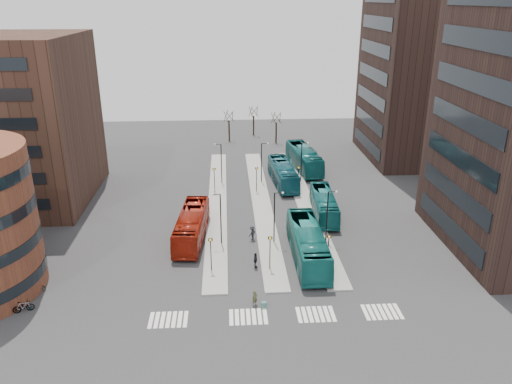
{
  "coord_description": "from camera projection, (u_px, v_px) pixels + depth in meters",
  "views": [
    {
      "loc": [
        -2.59,
        -32.89,
        26.26
      ],
      "look_at": [
        0.75,
        21.36,
        5.0
      ],
      "focal_mm": 35.0,
      "sensor_mm": 36.0,
      "label": 1
    }
  ],
  "objects": [
    {
      "name": "teal_bus_a",
      "position": [
        308.0,
        244.0,
        53.0
      ],
      "size": [
        3.08,
        13.04,
        3.63
      ],
      "primitive_type": "imported",
      "rotation": [
        0.0,
        0.0,
        -0.0
      ],
      "color": "#156964",
      "rests_on": "ground"
    },
    {
      "name": "bicycle_far",
      "position": [
        37.0,
        286.0,
        47.79
      ],
      "size": [
        1.78,
        1.0,
        0.89
      ],
      "primitive_type": "imported",
      "rotation": [
        0.0,
        0.0,
        1.31
      ],
      "color": "gray",
      "rests_on": "ground"
    },
    {
      "name": "island_mid",
      "position": [
        261.0,
        202.0,
        68.26
      ],
      "size": [
        2.5,
        45.0,
        0.15
      ],
      "primitive_type": "cube",
      "color": "gray",
      "rests_on": "ground"
    },
    {
      "name": "sign_poles",
      "position": [
        262.0,
        207.0,
        60.88
      ],
      "size": [
        12.45,
        22.12,
        3.65
      ],
      "color": "black",
      "rests_on": "ground"
    },
    {
      "name": "suitcase",
      "position": [
        264.0,
        305.0,
        45.15
      ],
      "size": [
        0.49,
        0.42,
        0.56
      ],
      "primitive_type": "cube",
      "rotation": [
        0.0,
        0.0,
        0.14
      ],
      "color": "navy",
      "rests_on": "ground"
    },
    {
      "name": "island_left",
      "position": [
        217.0,
        203.0,
        67.92
      ],
      "size": [
        2.5,
        45.0,
        0.15
      ],
      "primitive_type": "cube",
      "color": "gray",
      "rests_on": "ground"
    },
    {
      "name": "bicycle_near",
      "position": [
        25.0,
        305.0,
        44.83
      ],
      "size": [
        1.62,
        0.61,
        0.84
      ],
      "primitive_type": "imported",
      "rotation": [
        0.0,
        0.0,
        1.6
      ],
      "color": "gray",
      "rests_on": "ground"
    },
    {
      "name": "crosswalk_stripes",
      "position": [
        279.0,
        315.0,
        44.1
      ],
      "size": [
        22.35,
        2.4,
        0.01
      ],
      "color": "silver",
      "rests_on": "ground"
    },
    {
      "name": "teal_bus_c",
      "position": [
        324.0,
        204.0,
        63.85
      ],
      "size": [
        3.16,
        11.02,
        3.03
      ],
      "primitive_type": "imported",
      "rotation": [
        0.0,
        0.0,
        -0.06
      ],
      "color": "#136063",
      "rests_on": "ground"
    },
    {
      "name": "lamp_posts",
      "position": [
        267.0,
        183.0,
        65.16
      ],
      "size": [
        14.04,
        20.24,
        6.12
      ],
      "color": "black",
      "rests_on": "ground"
    },
    {
      "name": "teal_bus_b",
      "position": [
        283.0,
        174.0,
        74.65
      ],
      "size": [
        3.71,
        11.91,
        3.27
      ],
      "primitive_type": "imported",
      "rotation": [
        0.0,
        0.0,
        0.08
      ],
      "color": "#12505E",
      "rests_on": "ground"
    },
    {
      "name": "tower_far",
      "position": [
        432.0,
        70.0,
        83.13
      ],
      "size": [
        20.12,
        20.0,
        30.0
      ],
      "color": "black",
      "rests_on": "ground"
    },
    {
      "name": "traveller",
      "position": [
        255.0,
        298.0,
        45.3
      ],
      "size": [
        0.68,
        0.61,
        1.55
      ],
      "primitive_type": "imported",
      "rotation": [
        0.0,
        0.0,
        0.55
      ],
      "color": "#414328",
      "rests_on": "ground"
    },
    {
      "name": "commuter_a",
      "position": [
        178.0,
        237.0,
        56.78
      ],
      "size": [
        0.9,
        0.76,
        1.64
      ],
      "primitive_type": "imported",
      "rotation": [
        0.0,
        0.0,
        3.33
      ],
      "color": "black",
      "rests_on": "ground"
    },
    {
      "name": "commuter_c",
      "position": [
        252.0,
        233.0,
        57.61
      ],
      "size": [
        1.2,
        1.25,
        1.71
      ],
      "primitive_type": "imported",
      "rotation": [
        0.0,
        0.0,
        4.0
      ],
      "color": "black",
      "rests_on": "ground"
    },
    {
      "name": "ground",
      "position": [
        263.0,
        346.0,
        40.28
      ],
      "size": [
        160.0,
        160.0,
        0.0
      ],
      "primitive_type": "plane",
      "color": "#292A2C",
      "rests_on": "ground"
    },
    {
      "name": "red_bus",
      "position": [
        192.0,
        225.0,
        57.62
      ],
      "size": [
        3.81,
        12.27,
        3.36
      ],
      "primitive_type": "imported",
      "rotation": [
        0.0,
        0.0,
        -0.08
      ],
      "color": "maroon",
      "rests_on": "ground"
    },
    {
      "name": "teal_bus_d",
      "position": [
        304.0,
        158.0,
        81.17
      ],
      "size": [
        4.65,
        13.19,
        3.6
      ],
      "primitive_type": "imported",
      "rotation": [
        0.0,
        0.0,
        0.13
      ],
      "color": "#125A5C",
      "rests_on": "ground"
    },
    {
      "name": "island_right",
      "position": [
        305.0,
        201.0,
        68.6
      ],
      "size": [
        2.5,
        45.0,
        0.15
      ],
      "primitive_type": "cube",
      "color": "gray",
      "rests_on": "ground"
    },
    {
      "name": "bare_trees",
      "position": [
        253.0,
        126.0,
        97.7
      ],
      "size": [
        10.97,
        8.14,
        5.9
      ],
      "color": "black",
      "rests_on": "ground"
    },
    {
      "name": "commuter_b",
      "position": [
        255.0,
        260.0,
        51.6
      ],
      "size": [
        0.58,
        1.06,
        1.71
      ],
      "primitive_type": "imported",
      "rotation": [
        0.0,
        0.0,
        1.41
      ],
      "color": "black",
      "rests_on": "ground"
    },
    {
      "name": "bicycle_mid",
      "position": [
        23.0,
        307.0,
        44.42
      ],
      "size": [
        1.89,
        1.1,
        1.09
      ],
      "primitive_type": "imported",
      "rotation": [
        0.0,
        0.0,
        1.91
      ],
      "color": "gray",
      "rests_on": "ground"
    }
  ]
}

